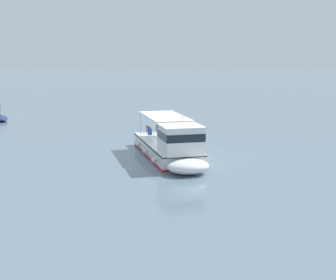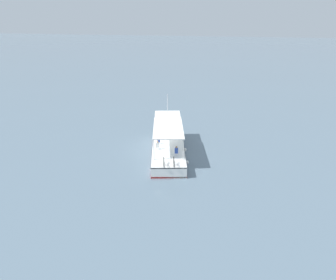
# 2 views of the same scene
# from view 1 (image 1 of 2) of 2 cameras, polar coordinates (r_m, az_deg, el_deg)

# --- Properties ---
(ground_plane) EXTENTS (400.00, 400.00, 0.00)m
(ground_plane) POSITION_cam_1_polar(r_m,az_deg,el_deg) (37.22, 1.63, -2.36)
(ground_plane) COLOR slate
(ferry_main) EXTENTS (13.07, 6.09, 5.32)m
(ferry_main) POSITION_cam_1_polar(r_m,az_deg,el_deg) (36.88, 0.38, -0.86)
(ferry_main) COLOR white
(ferry_main) RESTS_ON ground
(sailboat_horizon_west) EXTENTS (4.96, 3.19, 5.40)m
(sailboat_horizon_west) POSITION_cam_1_polar(r_m,az_deg,el_deg) (62.60, -19.19, 2.72)
(sailboat_horizon_west) COLOR navy
(sailboat_horizon_west) RESTS_ON ground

